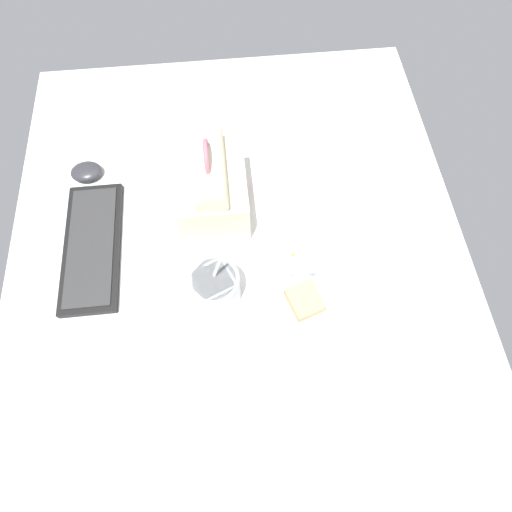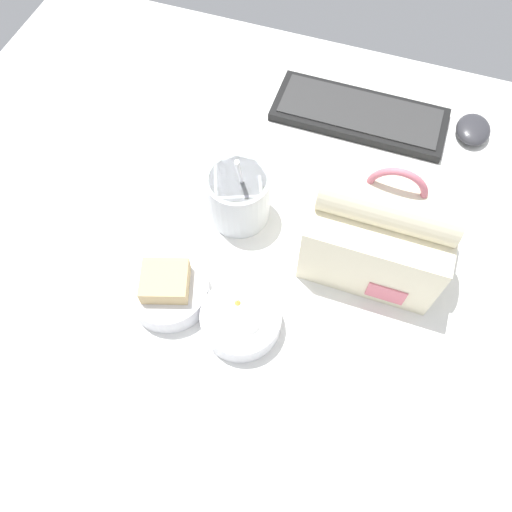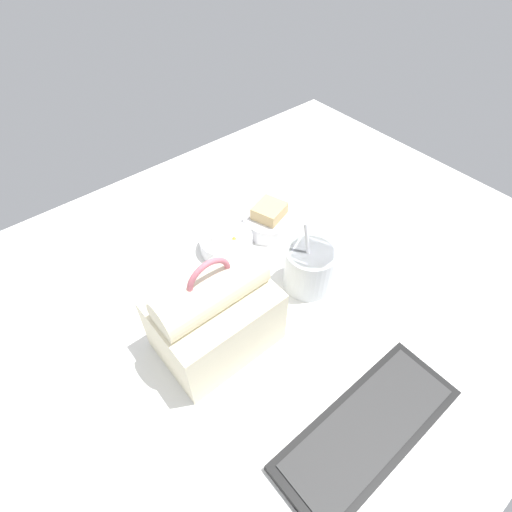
{
  "view_description": "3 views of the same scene",
  "coord_description": "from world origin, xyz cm",
  "px_view_note": "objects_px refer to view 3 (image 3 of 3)",
  "views": [
    {
      "loc": [
        -36.97,
        -0.35,
        88.68
      ],
      "look_at": [
        0.18,
        -4.11,
        7.0
      ],
      "focal_mm": 28.0,
      "sensor_mm": 36.0,
      "label": 1
    },
    {
      "loc": [
        12.36,
        -39.69,
        76.28
      ],
      "look_at": [
        0.18,
        -4.11,
        7.0
      ],
      "focal_mm": 35.0,
      "sensor_mm": 36.0,
      "label": 2
    },
    {
      "loc": [
        37.95,
        41.32,
        70.49
      ],
      "look_at": [
        0.18,
        -4.11,
        7.0
      ],
      "focal_mm": 28.0,
      "sensor_mm": 36.0,
      "label": 3
    }
  ],
  "objects_px": {
    "lunch_bag": "(214,315)",
    "bento_bowl_snacks": "(226,242)",
    "keyboard": "(368,429)",
    "soup_cup": "(309,267)",
    "bento_bowl_sandwich": "(269,220)"
  },
  "relations": [
    {
      "from": "lunch_bag",
      "to": "bento_bowl_snacks",
      "type": "relative_size",
      "value": 1.84
    },
    {
      "from": "lunch_bag",
      "to": "soup_cup",
      "type": "distance_m",
      "value": 0.24
    },
    {
      "from": "soup_cup",
      "to": "bento_bowl_snacks",
      "type": "height_order",
      "value": "soup_cup"
    },
    {
      "from": "keyboard",
      "to": "soup_cup",
      "type": "xyz_separation_m",
      "value": [
        -0.15,
        -0.29,
        0.04
      ]
    },
    {
      "from": "soup_cup",
      "to": "bento_bowl_sandwich",
      "type": "bearing_deg",
      "value": -105.28
    },
    {
      "from": "keyboard",
      "to": "soup_cup",
      "type": "bearing_deg",
      "value": -117.06
    },
    {
      "from": "soup_cup",
      "to": "bento_bowl_sandwich",
      "type": "relative_size",
      "value": 1.29
    },
    {
      "from": "soup_cup",
      "to": "keyboard",
      "type": "bearing_deg",
      "value": 62.94
    },
    {
      "from": "keyboard",
      "to": "bento_bowl_snacks",
      "type": "distance_m",
      "value": 0.49
    },
    {
      "from": "bento_bowl_sandwich",
      "to": "soup_cup",
      "type": "bearing_deg",
      "value": 74.72
    },
    {
      "from": "soup_cup",
      "to": "lunch_bag",
      "type": "bearing_deg",
      "value": -2.27
    },
    {
      "from": "lunch_bag",
      "to": "soup_cup",
      "type": "height_order",
      "value": "lunch_bag"
    },
    {
      "from": "lunch_bag",
      "to": "bento_bowl_snacks",
      "type": "height_order",
      "value": "lunch_bag"
    },
    {
      "from": "soup_cup",
      "to": "bento_bowl_sandwich",
      "type": "height_order",
      "value": "soup_cup"
    },
    {
      "from": "bento_bowl_sandwich",
      "to": "bento_bowl_snacks",
      "type": "height_order",
      "value": "bento_bowl_sandwich"
    }
  ]
}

